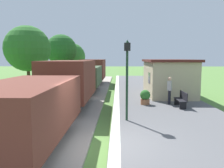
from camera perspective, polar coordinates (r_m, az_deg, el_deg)
The scene contains 16 objects.
ground_plane at distance 8.03m, azimuth -2.22°, elevation -16.41°, with size 160.00×160.00×0.00m, color #517A38.
platform_slab at distance 8.41m, azimuth 20.90°, elevation -14.84°, with size 6.00×60.00×0.25m, color #565659.
platform_edge_stripe at distance 7.92m, azimuth 0.76°, elevation -14.75°, with size 0.36×60.00×0.01m, color silver.
track_ballast at distance 8.50m, azimuth -19.18°, elevation -15.01°, with size 3.80×60.00×0.12m, color #9E9389.
rail_near at distance 8.24m, azimuth -14.37°, elevation -14.59°, with size 0.07×60.00×0.14m, color slate.
rail_far at distance 8.73m, azimuth -23.77°, elevation -13.72°, with size 0.07×60.00×0.14m, color slate.
freight_train at distance 17.57m, azimuth -7.95°, elevation 1.31°, with size 2.50×26.00×2.72m.
station_hut at distance 18.31m, azimuth 13.86°, elevation 1.70°, with size 3.50×5.80×2.78m.
bench_near_hut at distance 14.02m, azimuth 17.05°, elevation -3.66°, with size 0.42×1.50×0.91m.
bench_down_platform at distance 22.66m, azimuth 11.05°, elevation 0.29°, with size 0.42×1.50×0.91m.
person_waiting at distance 14.73m, azimuth 14.26°, elevation -1.28°, with size 0.37×0.44×1.71m.
potted_planter at distance 14.31m, azimuth 8.34°, elevation -3.23°, with size 0.64×0.64×0.92m.
lamp_post_near at distance 10.34m, azimuth 3.82°, elevation 4.69°, with size 0.28×0.28×3.70m.
tree_trackside_far at distance 21.11m, azimuth -20.47°, elevation 8.31°, with size 3.94×3.94×5.92m.
tree_field_left at distance 28.20m, azimuth -12.61°, elevation 8.36°, with size 3.68×3.68×5.97m.
tree_field_distant at distance 33.62m, azimuth -10.06°, elevation 6.78°, with size 3.89×3.89×5.30m.
Camera 1 is at (0.50, -7.38, 3.12)m, focal length 36.38 mm.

